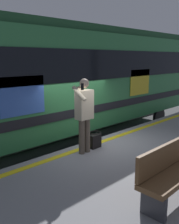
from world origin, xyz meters
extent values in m
plane|color=#3D3D3F|center=(0.00, 0.00, 0.00)|extent=(24.41, 24.41, 0.00)
cube|color=gray|center=(0.00, 2.09, 0.48)|extent=(12.92, 4.19, 0.95)
cube|color=yellow|center=(0.00, 0.30, 0.96)|extent=(12.67, 0.16, 0.01)
cube|color=slate|center=(0.00, -1.42, 0.08)|extent=(16.80, 0.08, 0.16)
cube|color=slate|center=(0.00, -2.86, 0.08)|extent=(16.80, 0.08, 0.16)
cube|color=#2D723F|center=(-0.74, -2.14, 2.45)|extent=(13.97, 2.96, 3.00)
cube|color=#1B4426|center=(-0.74, -2.14, 4.07)|extent=(13.69, 2.73, 0.24)
cube|color=black|center=(-0.74, -0.64, 2.97)|extent=(13.27, 0.03, 0.90)
cube|color=black|center=(-0.74, -0.64, 1.62)|extent=(13.27, 0.03, 0.24)
cube|color=gold|center=(-3.19, -0.64, 2.30)|extent=(1.19, 0.02, 0.93)
cube|color=#3359B2|center=(1.71, -0.64, 2.30)|extent=(1.19, 0.02, 0.93)
cylinder|color=black|center=(-5.28, -0.95, 0.58)|extent=(0.84, 0.12, 0.84)
cylinder|color=black|center=(-5.28, -3.32, 0.58)|extent=(0.84, 0.12, 0.84)
cylinder|color=brown|center=(0.72, 0.53, 1.37)|extent=(0.14, 0.14, 0.83)
cylinder|color=brown|center=(0.90, 0.53, 1.37)|extent=(0.14, 0.14, 0.83)
cube|color=beige|center=(0.81, 0.53, 2.12)|extent=(0.40, 0.24, 0.68)
sphere|color=beige|center=(0.81, 0.37, 2.44)|extent=(0.20, 0.20, 0.20)
sphere|color=beige|center=(0.81, 0.53, 2.61)|extent=(0.22, 0.22, 0.22)
cylinder|color=beige|center=(0.56, 0.53, 2.06)|extent=(0.09, 0.09, 0.61)
cylinder|color=beige|center=(1.04, 0.61, 2.41)|extent=(0.09, 0.42, 0.33)
cube|color=black|center=(1.04, 0.71, 2.57)|extent=(0.07, 0.02, 0.15)
cube|color=black|center=(0.38, 0.48, 1.12)|extent=(0.32, 0.15, 0.34)
torus|color=black|center=(0.38, 0.48, 1.35)|extent=(0.29, 0.29, 0.02)
cube|color=brown|center=(1.22, 3.04, 1.40)|extent=(1.63, 0.44, 0.08)
cube|color=brown|center=(1.22, 2.85, 1.65)|extent=(1.63, 0.06, 0.40)
cube|color=#333338|center=(1.87, 3.04, 1.18)|extent=(0.06, 0.40, 0.45)
camera|label=1|loc=(4.76, 4.66, 3.18)|focal=40.37mm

